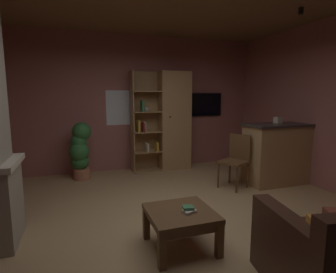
{
  "coord_description": "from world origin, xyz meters",
  "views": [
    {
      "loc": [
        -1.14,
        -2.94,
        1.57
      ],
      "look_at": [
        0.0,
        0.4,
        1.05
      ],
      "focal_mm": 28.75,
      "sensor_mm": 36.0,
      "label": 1
    }
  ],
  "objects": [
    {
      "name": "coffee_table",
      "position": [
        -0.17,
        -0.49,
        0.32
      ],
      "size": [
        0.67,
        0.66,
        0.4
      ],
      "color": "brown",
      "rests_on": "ground"
    },
    {
      "name": "wall_back",
      "position": [
        0.0,
        2.82,
        1.43
      ],
      "size": [
        5.74,
        0.06,
        2.85
      ],
      "primitive_type": "cube",
      "color": "#9E5B56",
      "rests_on": "ground"
    },
    {
      "name": "floor",
      "position": [
        0.0,
        0.0,
        -0.01
      ],
      "size": [
        5.62,
        5.58,
        0.02
      ],
      "primitive_type": "cube",
      "color": "tan",
      "rests_on": "ground"
    },
    {
      "name": "tissue_box",
      "position": [
        2.35,
        1.04,
        1.15
      ],
      "size": [
        0.12,
        0.12,
        0.11
      ],
      "primitive_type": "cube",
      "rotation": [
        0.0,
        0.0,
        0.02
      ],
      "color": "#BFB299",
      "rests_on": "kitchen_bar_counter"
    },
    {
      "name": "table_book_0",
      "position": [
        -0.1,
        -0.56,
        0.42
      ],
      "size": [
        0.15,
        0.13,
        0.03
      ],
      "primitive_type": "cube",
      "rotation": [
        0.0,
        0.0,
        0.29
      ],
      "color": "beige",
      "rests_on": "coffee_table"
    },
    {
      "name": "dining_chair",
      "position": [
        1.46,
        1.0,
        0.53
      ],
      "size": [
        0.56,
        0.56,
        0.92
      ],
      "color": "brown",
      "rests_on": "ground"
    },
    {
      "name": "bookshelf_cabinet",
      "position": [
        0.79,
        2.55,
        1.04
      ],
      "size": [
        1.27,
        0.41,
        2.1
      ],
      "color": "#A87F51",
      "rests_on": "ground"
    },
    {
      "name": "kitchen_bar_counter",
      "position": [
        2.36,
        0.95,
        0.55
      ],
      "size": [
        1.35,
        0.62,
        1.1
      ],
      "color": "#A87F51",
      "rests_on": "ground"
    },
    {
      "name": "wall_mounted_tv",
      "position": [
        1.66,
        2.76,
        1.39
      ],
      "size": [
        0.95,
        0.06,
        0.53
      ],
      "color": "black"
    },
    {
      "name": "table_book_1",
      "position": [
        -0.1,
        -0.53,
        0.45
      ],
      "size": [
        0.13,
        0.12,
        0.03
      ],
      "primitive_type": "cube",
      "rotation": [
        0.0,
        0.0,
        -0.17
      ],
      "color": "#387247",
      "rests_on": "coffee_table"
    },
    {
      "name": "window_pane_back",
      "position": [
        -0.22,
        2.79,
        1.34
      ],
      "size": [
        0.66,
        0.01,
        0.73
      ],
      "primitive_type": "cube",
      "color": "white"
    },
    {
      "name": "track_light_spot_2",
      "position": [
        1.96,
        0.28,
        2.78
      ],
      "size": [
        0.07,
        0.07,
        0.09
      ],
      "primitive_type": "cylinder",
      "color": "black"
    },
    {
      "name": "potted_floor_plant",
      "position": [
        -1.11,
        2.35,
        0.58
      ],
      "size": [
        0.43,
        0.41,
        1.1
      ],
      "color": "#B77051",
      "rests_on": "ground"
    }
  ]
}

